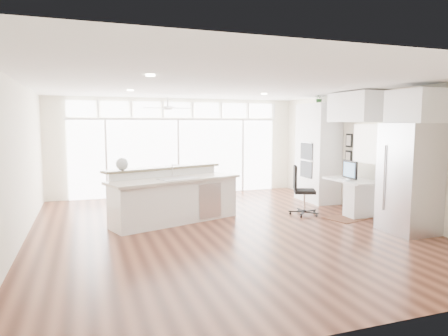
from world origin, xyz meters
name	(u,v)px	position (x,y,z in m)	size (l,w,h in m)	color
floor	(224,229)	(0.00, 0.00, -0.01)	(7.00, 8.00, 0.02)	#421F14
ceiling	(224,85)	(0.00, 0.00, 2.70)	(7.00, 8.00, 0.02)	white
wall_back	(177,147)	(0.00, 4.00, 1.35)	(7.00, 0.04, 2.70)	white
wall_front	(365,192)	(0.00, -4.00, 1.35)	(7.00, 0.04, 2.70)	white
wall_left	(16,164)	(-3.50, 0.00, 1.35)	(0.04, 8.00, 2.70)	white
wall_right	(377,154)	(3.50, 0.00, 1.35)	(0.04, 8.00, 2.70)	white
glass_wall	(178,158)	(0.00, 3.94, 1.05)	(5.80, 0.06, 2.08)	white
transom_row	(177,110)	(0.00, 3.94, 2.38)	(5.90, 0.06, 0.40)	white
desk_window	(366,144)	(3.46, 0.30, 1.55)	(0.04, 0.85, 0.85)	white
ceiling_fan	(168,104)	(-0.50, 2.80, 2.48)	(1.16, 1.16, 0.32)	silver
recessed_lights	(221,87)	(0.00, 0.20, 2.68)	(3.40, 3.00, 0.02)	white
oven_cabinet	(318,153)	(3.17, 1.80, 1.25)	(0.64, 1.20, 2.50)	white
desk_nook	(352,196)	(3.13, 0.30, 0.38)	(0.72, 1.30, 0.76)	white
upper_cabinets	(357,107)	(3.17, 0.30, 2.35)	(0.64, 1.30, 0.64)	white
refrigerator	(409,178)	(3.11, -1.35, 1.00)	(0.76, 0.90, 2.00)	silver
fridge_cabinet	(416,106)	(3.17, -1.35, 2.30)	(0.64, 0.90, 0.60)	white
framed_photos	(349,149)	(3.46, 0.92, 1.40)	(0.06, 0.22, 0.80)	black
kitchen_island	(175,195)	(-0.76, 0.81, 0.55)	(2.75, 1.04, 1.09)	white
rug	(348,218)	(2.75, -0.07, 0.01)	(0.90, 0.65, 0.01)	#391C12
office_chair	(305,191)	(2.03, 0.50, 0.54)	(0.56, 0.52, 1.07)	black
fishbowl	(122,164)	(-1.79, 0.88, 1.22)	(0.24, 0.24, 0.24)	silver
monitor	(350,170)	(3.05, 0.30, 0.98)	(0.09, 0.54, 0.45)	black
keyboard	(343,180)	(2.88, 0.30, 0.77)	(0.11, 0.30, 0.02)	white
potted_plant	(319,99)	(3.17, 1.80, 2.61)	(0.24, 0.27, 0.21)	#265524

